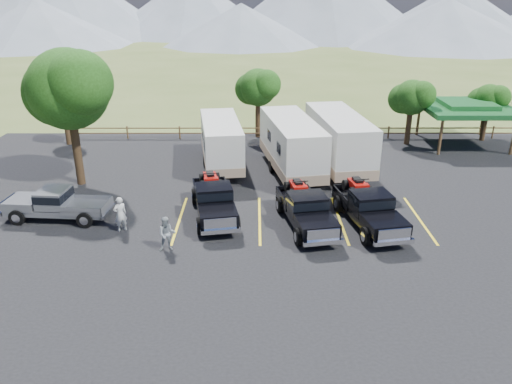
{
  "coord_description": "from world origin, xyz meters",
  "views": [
    {
      "loc": [
        -2.22,
        -18.51,
        10.76
      ],
      "look_at": [
        -2.18,
        3.82,
        1.6
      ],
      "focal_mm": 35.0,
      "sensor_mm": 36.0,
      "label": 1
    }
  ],
  "objects_px": {
    "rig_right": "(368,207)",
    "person_b": "(167,234)",
    "rig_left": "(214,199)",
    "pickup_silver": "(57,204)",
    "trailer_center": "(292,146)",
    "rig_center": "(306,208)",
    "trailer_left": "(221,143)",
    "tree_big_nw": "(68,89)",
    "pavilion": "(466,107)",
    "trailer_right": "(338,141)",
    "person_a": "(120,214)"
  },
  "relations": [
    {
      "from": "rig_left",
      "to": "trailer_left",
      "type": "distance_m",
      "value": 7.48
    },
    {
      "from": "rig_right",
      "to": "rig_left",
      "type": "bearing_deg",
      "value": 161.65
    },
    {
      "from": "trailer_left",
      "to": "person_a",
      "type": "relative_size",
      "value": 5.13
    },
    {
      "from": "rig_right",
      "to": "trailer_right",
      "type": "distance_m",
      "value": 8.25
    },
    {
      "from": "rig_left",
      "to": "rig_right",
      "type": "height_order",
      "value": "rig_right"
    },
    {
      "from": "rig_left",
      "to": "rig_right",
      "type": "relative_size",
      "value": 0.98
    },
    {
      "from": "rig_left",
      "to": "person_a",
      "type": "bearing_deg",
      "value": -168.69
    },
    {
      "from": "pavilion",
      "to": "rig_center",
      "type": "height_order",
      "value": "pavilion"
    },
    {
      "from": "rig_left",
      "to": "trailer_center",
      "type": "relative_size",
      "value": 0.61
    },
    {
      "from": "rig_right",
      "to": "person_b",
      "type": "bearing_deg",
      "value": -175.0
    },
    {
      "from": "pickup_silver",
      "to": "person_b",
      "type": "bearing_deg",
      "value": 66.25
    },
    {
      "from": "tree_big_nw",
      "to": "rig_left",
      "type": "relative_size",
      "value": 1.33
    },
    {
      "from": "trailer_left",
      "to": "pickup_silver",
      "type": "height_order",
      "value": "trailer_left"
    },
    {
      "from": "person_b",
      "to": "trailer_center",
      "type": "bearing_deg",
      "value": 50.24
    },
    {
      "from": "trailer_left",
      "to": "trailer_right",
      "type": "distance_m",
      "value": 7.41
    },
    {
      "from": "rig_left",
      "to": "person_b",
      "type": "bearing_deg",
      "value": -126.23
    },
    {
      "from": "trailer_left",
      "to": "person_b",
      "type": "bearing_deg",
      "value": -106.59
    },
    {
      "from": "pickup_silver",
      "to": "person_b",
      "type": "height_order",
      "value": "same"
    },
    {
      "from": "rig_center",
      "to": "person_b",
      "type": "relative_size",
      "value": 3.69
    },
    {
      "from": "pickup_silver",
      "to": "person_a",
      "type": "bearing_deg",
      "value": 74.02
    },
    {
      "from": "trailer_center",
      "to": "person_b",
      "type": "relative_size",
      "value": 6.15
    },
    {
      "from": "trailer_left",
      "to": "person_b",
      "type": "distance_m",
      "value": 11.22
    },
    {
      "from": "trailer_right",
      "to": "person_a",
      "type": "relative_size",
      "value": 5.84
    },
    {
      "from": "pavilion",
      "to": "trailer_left",
      "type": "distance_m",
      "value": 18.14
    },
    {
      "from": "rig_right",
      "to": "rig_center",
      "type": "bearing_deg",
      "value": 170.89
    },
    {
      "from": "pavilion",
      "to": "person_a",
      "type": "height_order",
      "value": "pavilion"
    },
    {
      "from": "trailer_left",
      "to": "trailer_center",
      "type": "relative_size",
      "value": 0.9
    },
    {
      "from": "trailer_left",
      "to": "trailer_center",
      "type": "xyz_separation_m",
      "value": [
        4.39,
        -1.11,
        0.17
      ]
    },
    {
      "from": "pickup_silver",
      "to": "tree_big_nw",
      "type": "bearing_deg",
      "value": -169.13
    },
    {
      "from": "rig_center",
      "to": "trailer_left",
      "type": "relative_size",
      "value": 0.67
    },
    {
      "from": "trailer_right",
      "to": "person_b",
      "type": "height_order",
      "value": "trailer_right"
    },
    {
      "from": "pavilion",
      "to": "person_a",
      "type": "bearing_deg",
      "value": -146.66
    },
    {
      "from": "rig_right",
      "to": "pickup_silver",
      "type": "relative_size",
      "value": 1.12
    },
    {
      "from": "pavilion",
      "to": "person_a",
      "type": "relative_size",
      "value": 3.62
    },
    {
      "from": "rig_center",
      "to": "trailer_right",
      "type": "bearing_deg",
      "value": 60.64
    },
    {
      "from": "pickup_silver",
      "to": "trailer_center",
      "type": "bearing_deg",
      "value": 123.95
    },
    {
      "from": "tree_big_nw",
      "to": "pickup_silver",
      "type": "height_order",
      "value": "tree_big_nw"
    },
    {
      "from": "rig_center",
      "to": "pickup_silver",
      "type": "distance_m",
      "value": 12.24
    },
    {
      "from": "tree_big_nw",
      "to": "trailer_left",
      "type": "relative_size",
      "value": 0.89
    },
    {
      "from": "rig_left",
      "to": "pickup_silver",
      "type": "xyz_separation_m",
      "value": [
        -7.71,
        -0.4,
        -0.09
      ]
    },
    {
      "from": "person_b",
      "to": "trailer_right",
      "type": "bearing_deg",
      "value": 41.5
    },
    {
      "from": "trailer_left",
      "to": "person_a",
      "type": "bearing_deg",
      "value": -122.61
    },
    {
      "from": "tree_big_nw",
      "to": "pavilion",
      "type": "bearing_deg",
      "value": 17.34
    },
    {
      "from": "trailer_right",
      "to": "person_a",
      "type": "distance_m",
      "value": 14.62
    },
    {
      "from": "pickup_silver",
      "to": "person_b",
      "type": "xyz_separation_m",
      "value": [
        5.95,
        -3.23,
        -0.03
      ]
    },
    {
      "from": "trailer_left",
      "to": "pavilion",
      "type": "bearing_deg",
      "value": 8.26
    },
    {
      "from": "pavilion",
      "to": "trailer_right",
      "type": "height_order",
      "value": "trailer_right"
    },
    {
      "from": "trailer_left",
      "to": "trailer_center",
      "type": "bearing_deg",
      "value": -22.13
    },
    {
      "from": "trailer_center",
      "to": "pickup_silver",
      "type": "bearing_deg",
      "value": -160.73
    },
    {
      "from": "pavilion",
      "to": "trailer_left",
      "type": "height_order",
      "value": "pavilion"
    }
  ]
}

